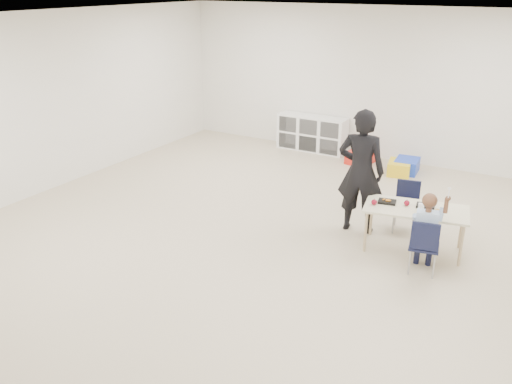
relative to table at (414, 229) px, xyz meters
The scene contains 16 objects.
room 2.29m from the table, 149.98° to the right, with size 9.00×9.02×2.80m.
table is the anchor object (origin of this frame).
chair_near 0.56m from the table, 63.50° to the right, with size 0.33×0.31×0.69m, color black, non-canonical shape.
chair_far 0.56m from the table, 116.50° to the left, with size 0.33×0.31×0.69m, color black, non-canonical shape.
child 0.61m from the table, 63.50° to the right, with size 0.46×0.46×1.09m, color #BBD7FD, non-canonical shape.
lunch_tray_near 0.32m from the table, 45.66° to the left, with size 0.22×0.16×0.03m, color black.
lunch_tray_far 0.47m from the table, behind, with size 0.22×0.16×0.03m, color black.
milk_carton 0.35m from the table, 47.18° to the right, with size 0.07×0.07×0.10m, color white.
bread_roll 0.42m from the table, 11.83° to the right, with size 0.09×0.09×0.07m, color tan.
apple_near 0.34m from the table, behind, with size 0.07×0.07×0.07m, color maroon.
apple_far 0.61m from the table, 161.49° to the right, with size 0.07×0.07×0.07m, color maroon.
cubby_shelf 4.40m from the table, 131.78° to the left, with size 1.40×0.40×0.70m, color white.
adult 1.01m from the table, 165.89° to the left, with size 0.62×0.41×1.69m, color black.
bin_red 3.48m from the table, 121.08° to the left, with size 0.38×0.49×0.24m, color red.
bin_yellow 2.92m from the table, 109.65° to the left, with size 0.38×0.49×0.24m, color yellow.
bin_blue 3.06m from the table, 107.13° to the left, with size 0.39×0.50×0.24m, color blue.
Camera 1 is at (3.13, -5.34, 3.23)m, focal length 38.00 mm.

